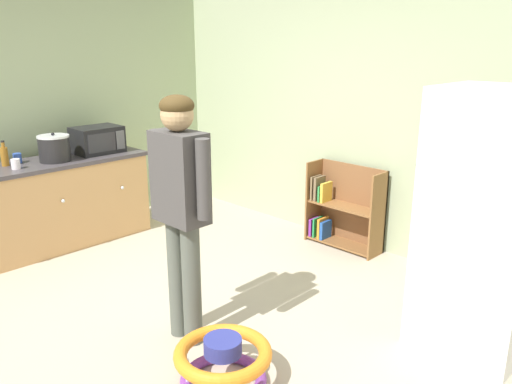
# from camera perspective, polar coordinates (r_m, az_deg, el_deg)

# --- Properties ---
(ground_plane) EXTENTS (12.00, 12.00, 0.00)m
(ground_plane) POSITION_cam_1_polar(r_m,az_deg,el_deg) (3.96, -8.13, -14.63)
(ground_plane) COLOR #B1A590
(ground_plane) RESTS_ON ground
(back_wall) EXTENTS (5.20, 0.06, 2.70)m
(back_wall) POSITION_cam_1_polar(r_m,az_deg,el_deg) (5.18, 12.25, 8.50)
(back_wall) COLOR #A4B18B
(back_wall) RESTS_ON ground
(left_side_wall) EXTENTS (0.06, 2.99, 2.70)m
(left_side_wall) POSITION_cam_1_polar(r_m,az_deg,el_deg) (6.10, -17.98, 9.23)
(left_side_wall) COLOR #A3B58B
(left_side_wall) RESTS_ON ground
(kitchen_counter) EXTENTS (0.65, 2.00, 0.90)m
(kitchen_counter) POSITION_cam_1_polar(r_m,az_deg,el_deg) (5.57, -22.17, -1.31)
(kitchen_counter) COLOR tan
(kitchen_counter) RESTS_ON ground
(refrigerator) EXTENTS (0.73, 0.68, 1.78)m
(refrigerator) POSITION_cam_1_polar(r_m,az_deg,el_deg) (3.67, 24.33, -3.24)
(refrigerator) COLOR white
(refrigerator) RESTS_ON ground
(bookshelf) EXTENTS (0.80, 0.28, 0.85)m
(bookshelf) POSITION_cam_1_polar(r_m,az_deg,el_deg) (5.31, 9.65, -2.01)
(bookshelf) COLOR brown
(bookshelf) RESTS_ON ground
(standing_person) EXTENTS (0.57, 0.22, 1.73)m
(standing_person) POSITION_cam_1_polar(r_m,az_deg,el_deg) (3.39, -8.47, -0.69)
(standing_person) COLOR #51574D
(standing_person) RESTS_ON ground
(baby_walker) EXTENTS (0.60, 0.60, 0.32)m
(baby_walker) POSITION_cam_1_polar(r_m,az_deg,el_deg) (3.27, -3.72, -18.57)
(baby_walker) COLOR purple
(baby_walker) RESTS_ON ground
(microwave) EXTENTS (0.37, 0.48, 0.28)m
(microwave) POSITION_cam_1_polar(r_m,az_deg,el_deg) (5.69, -17.42, 5.63)
(microwave) COLOR black
(microwave) RESTS_ON kitchen_counter
(crock_pot) EXTENTS (0.31, 0.31, 0.29)m
(crock_pot) POSITION_cam_1_polar(r_m,az_deg,el_deg) (5.41, -21.75, 4.60)
(crock_pot) COLOR black
(crock_pot) RESTS_ON kitchen_counter
(amber_bottle) EXTENTS (0.07, 0.07, 0.25)m
(amber_bottle) POSITION_cam_1_polar(r_m,az_deg,el_deg) (5.40, -26.46, 3.67)
(amber_bottle) COLOR #9E661E
(amber_bottle) RESTS_ON kitchen_counter
(blue_cup) EXTENTS (0.08, 0.08, 0.09)m
(blue_cup) POSITION_cam_1_polar(r_m,az_deg,el_deg) (5.50, -25.27, 3.47)
(blue_cup) COLOR blue
(blue_cup) RESTS_ON kitchen_counter
(white_cup) EXTENTS (0.08, 0.08, 0.09)m
(white_cup) POSITION_cam_1_polar(r_m,az_deg,el_deg) (5.24, -25.43, 2.87)
(white_cup) COLOR white
(white_cup) RESTS_ON kitchen_counter
(yellow_cup) EXTENTS (0.08, 0.08, 0.09)m
(yellow_cup) POSITION_cam_1_polar(r_m,az_deg,el_deg) (5.65, -21.02, 4.27)
(yellow_cup) COLOR yellow
(yellow_cup) RESTS_ON kitchen_counter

